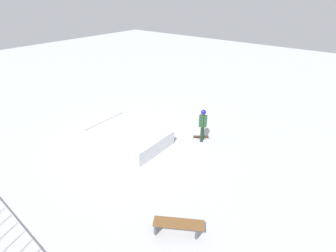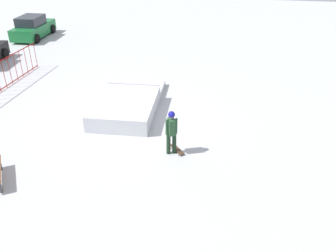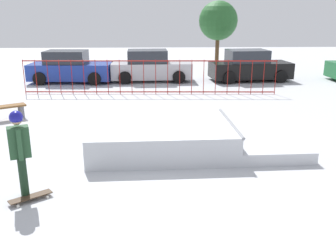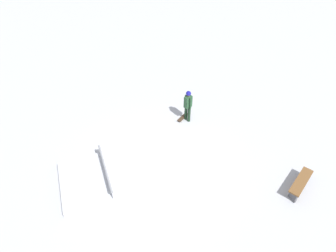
{
  "view_description": "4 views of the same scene",
  "coord_description": "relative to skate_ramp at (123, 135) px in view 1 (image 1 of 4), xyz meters",
  "views": [
    {
      "loc": [
        -8.29,
        8.05,
        6.96
      ],
      "look_at": [
        -1.07,
        -1.04,
        0.9
      ],
      "focal_mm": 28.14,
      "sensor_mm": 36.0,
      "label": 1
    },
    {
      "loc": [
        -13.37,
        -3.86,
        7.4
      ],
      "look_at": [
        -2.13,
        -2.06,
        1.0
      ],
      "focal_mm": 38.42,
      "sensor_mm": 36.0,
      "label": 2
    },
    {
      "loc": [
        0.17,
        -8.92,
        3.44
      ],
      "look_at": [
        0.53,
        0.41,
        0.6
      ],
      "focal_mm": 40.05,
      "sensor_mm": 36.0,
      "label": 3
    },
    {
      "loc": [
        2.25,
        8.34,
        9.15
      ],
      "look_at": [
        -0.93,
        -1.04,
        0.9
      ],
      "focal_mm": 30.78,
      "sensor_mm": 36.0,
      "label": 4
    }
  ],
  "objects": [
    {
      "name": "skateboard",
      "position": [
        -3.02,
        -2.67,
        -0.24
      ],
      "size": [
        0.76,
        0.64,
        0.09
      ],
      "rotation": [
        0.0,
        0.0,
        0.65
      ],
      "color": "#3F2D1E",
      "rests_on": "ground"
    },
    {
      "name": "park_bench",
      "position": [
        -5.72,
        2.96,
        0.04
      ],
      "size": [
        1.57,
        1.18,
        0.48
      ],
      "rotation": [
        0.0,
        0.0,
        0.55
      ],
      "color": "brown",
      "rests_on": "ground"
    },
    {
      "name": "skater",
      "position": [
        -3.18,
        -2.49,
        0.69
      ],
      "size": [
        0.44,
        0.41,
        1.73
      ],
      "rotation": [
        0.0,
        0.0,
        0.4
      ],
      "color": "black",
      "rests_on": "ground"
    },
    {
      "name": "ground_plane",
      "position": [
        -0.83,
        -0.27,
        -0.32
      ],
      "size": [
        60.0,
        60.0,
        0.0
      ],
      "primitive_type": "plane",
      "color": "#B7BABF"
    },
    {
      "name": "skate_ramp",
      "position": [
        0.0,
        0.0,
        0.0
      ],
      "size": [
        5.48,
        2.77,
        0.74
      ],
      "rotation": [
        0.0,
        0.0,
        0.03
      ],
      "color": "silver",
      "rests_on": "ground"
    }
  ]
}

